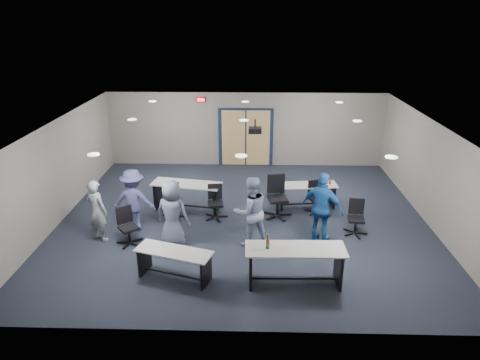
{
  "coord_description": "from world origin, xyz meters",
  "views": [
    {
      "loc": [
        0.2,
        -10.65,
        5.38
      ],
      "look_at": [
        -0.08,
        -0.3,
        1.27
      ],
      "focal_mm": 32.0,
      "sensor_mm": 36.0,
      "label": 1
    }
  ],
  "objects_px": {
    "table_back_left": "(187,192)",
    "chair_back_b": "(215,202)",
    "person_navy": "(322,208)",
    "person_lightblue": "(251,211)",
    "person_plaid": "(172,214)",
    "table_front_right": "(294,259)",
    "table_front_left": "(174,259)",
    "person_back": "(134,200)",
    "chair_back_a": "(173,202)",
    "chair_loose_right": "(356,218)",
    "table_back_right": "(307,192)",
    "chair_back_c": "(278,197)",
    "chair_loose_left": "(129,227)",
    "chair_back_d": "(317,197)",
    "person_gray": "(97,211)"
  },
  "relations": [
    {
      "from": "person_navy",
      "to": "person_lightblue",
      "type": "bearing_deg",
      "value": 36.31
    },
    {
      "from": "table_front_left",
      "to": "chair_back_c",
      "type": "xyz_separation_m",
      "value": [
        2.36,
        3.03,
        0.13
      ]
    },
    {
      "from": "chair_back_b",
      "to": "chair_back_d",
      "type": "relative_size",
      "value": 1.02
    },
    {
      "from": "person_navy",
      "to": "chair_back_a",
      "type": "bearing_deg",
      "value": 14.66
    },
    {
      "from": "chair_back_b",
      "to": "person_plaid",
      "type": "bearing_deg",
      "value": -128.2
    },
    {
      "from": "table_front_right",
      "to": "person_navy",
      "type": "relative_size",
      "value": 1.14
    },
    {
      "from": "person_gray",
      "to": "person_navy",
      "type": "distance_m",
      "value": 5.53
    },
    {
      "from": "chair_loose_right",
      "to": "person_navy",
      "type": "distance_m",
      "value": 1.14
    },
    {
      "from": "table_back_right",
      "to": "person_gray",
      "type": "bearing_deg",
      "value": -165.03
    },
    {
      "from": "table_front_right",
      "to": "table_front_left",
      "type": "bearing_deg",
      "value": 176.56
    },
    {
      "from": "table_front_right",
      "to": "chair_back_d",
      "type": "bearing_deg",
      "value": 73.69
    },
    {
      "from": "person_lightblue",
      "to": "person_plaid",
      "type": "bearing_deg",
      "value": -17.87
    },
    {
      "from": "table_front_left",
      "to": "chair_loose_left",
      "type": "relative_size",
      "value": 1.85
    },
    {
      "from": "table_back_left",
      "to": "chair_loose_left",
      "type": "xyz_separation_m",
      "value": [
        -1.15,
        -2.03,
        -0.08
      ]
    },
    {
      "from": "person_plaid",
      "to": "chair_loose_left",
      "type": "bearing_deg",
      "value": 12.5
    },
    {
      "from": "table_front_left",
      "to": "chair_back_a",
      "type": "relative_size",
      "value": 1.76
    },
    {
      "from": "table_back_left",
      "to": "person_gray",
      "type": "distance_m",
      "value": 2.69
    },
    {
      "from": "chair_back_d",
      "to": "chair_back_a",
      "type": "bearing_deg",
      "value": 168.34
    },
    {
      "from": "person_plaid",
      "to": "person_lightblue",
      "type": "xyz_separation_m",
      "value": [
        1.88,
        0.14,
        0.03
      ]
    },
    {
      "from": "person_back",
      "to": "person_navy",
      "type": "bearing_deg",
      "value": 175.18
    },
    {
      "from": "person_gray",
      "to": "person_lightblue",
      "type": "bearing_deg",
      "value": -153.15
    },
    {
      "from": "table_back_right",
      "to": "chair_back_a",
      "type": "relative_size",
      "value": 1.79
    },
    {
      "from": "chair_back_b",
      "to": "chair_back_c",
      "type": "xyz_separation_m",
      "value": [
        1.71,
        0.14,
        0.12
      ]
    },
    {
      "from": "table_back_left",
      "to": "chair_back_b",
      "type": "height_order",
      "value": "chair_back_b"
    },
    {
      "from": "table_back_right",
      "to": "person_plaid",
      "type": "distance_m",
      "value": 4.23
    },
    {
      "from": "table_front_left",
      "to": "person_plaid",
      "type": "relative_size",
      "value": 1.02
    },
    {
      "from": "table_back_left",
      "to": "chair_back_b",
      "type": "bearing_deg",
      "value": -22.74
    },
    {
      "from": "table_front_left",
      "to": "chair_back_a",
      "type": "xyz_separation_m",
      "value": [
        -0.51,
        2.84,
        0.04
      ]
    },
    {
      "from": "table_front_right",
      "to": "table_back_left",
      "type": "xyz_separation_m",
      "value": [
        -2.76,
        3.57,
        -0.03
      ]
    },
    {
      "from": "table_back_left",
      "to": "person_lightblue",
      "type": "xyz_separation_m",
      "value": [
        1.85,
        -1.94,
        0.33
      ]
    },
    {
      "from": "table_back_right",
      "to": "chair_back_a",
      "type": "bearing_deg",
      "value": -173.02
    },
    {
      "from": "chair_back_b",
      "to": "person_gray",
      "type": "bearing_deg",
      "value": -163.17
    },
    {
      "from": "chair_back_c",
      "to": "chair_loose_left",
      "type": "xyz_separation_m",
      "value": [
        -3.73,
        -1.6,
        -0.12
      ]
    },
    {
      "from": "person_plaid",
      "to": "table_back_left",
      "type": "bearing_deg",
      "value": -75.6
    },
    {
      "from": "table_back_left",
      "to": "person_gray",
      "type": "height_order",
      "value": "person_gray"
    },
    {
      "from": "table_back_left",
      "to": "table_back_right",
      "type": "xyz_separation_m",
      "value": [
        3.48,
        0.26,
        -0.07
      ]
    },
    {
      "from": "person_back",
      "to": "chair_loose_right",
      "type": "bearing_deg",
      "value": -179.56
    },
    {
      "from": "table_front_left",
      "to": "person_back",
      "type": "height_order",
      "value": "person_back"
    },
    {
      "from": "person_plaid",
      "to": "table_front_right",
      "type": "bearing_deg",
      "value": 167.29
    },
    {
      "from": "person_back",
      "to": "person_lightblue",
      "type": "bearing_deg",
      "value": 169.14
    },
    {
      "from": "person_lightblue",
      "to": "person_navy",
      "type": "distance_m",
      "value": 1.74
    },
    {
      "from": "chair_loose_left",
      "to": "person_back",
      "type": "height_order",
      "value": "person_back"
    },
    {
      "from": "chair_loose_right",
      "to": "person_plaid",
      "type": "relative_size",
      "value": 0.54
    },
    {
      "from": "chair_back_a",
      "to": "person_back",
      "type": "height_order",
      "value": "person_back"
    },
    {
      "from": "chair_loose_left",
      "to": "person_navy",
      "type": "distance_m",
      "value": 4.75
    },
    {
      "from": "chair_back_a",
      "to": "chair_loose_right",
      "type": "xyz_separation_m",
      "value": [
        4.83,
        -0.76,
        -0.03
      ]
    },
    {
      "from": "chair_loose_right",
      "to": "person_back",
      "type": "relative_size",
      "value": 0.55
    },
    {
      "from": "table_back_right",
      "to": "person_navy",
      "type": "height_order",
      "value": "person_navy"
    },
    {
      "from": "chair_back_b",
      "to": "person_gray",
      "type": "relative_size",
      "value": 0.59
    },
    {
      "from": "chair_back_a",
      "to": "chair_back_d",
      "type": "relative_size",
      "value": 1.07
    }
  ]
}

